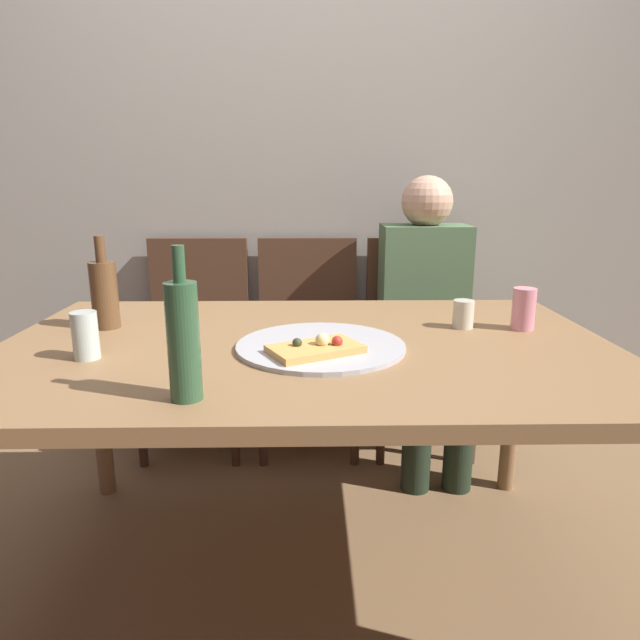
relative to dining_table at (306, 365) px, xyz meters
The scene contains 14 objects.
ground_plane 0.66m from the dining_table, ahead, with size 8.00×8.00×0.00m, color brown.
back_wall 1.31m from the dining_table, 90.00° to the left, with size 6.00×0.10×2.60m, color gray.
dining_table is the anchor object (origin of this frame).
pizza_tray 0.10m from the dining_table, 55.92° to the right, with size 0.44×0.44×0.01m, color #ADADB2.
pizza_slice_last 0.16m from the dining_table, 78.50° to the right, with size 0.26×0.22×0.05m.
wine_bottle 0.63m from the dining_table, 164.81° to the left, with size 0.08×0.08×0.27m.
beer_bottle 0.49m from the dining_table, 120.97° to the right, with size 0.06×0.06×0.31m.
tumbler_near 0.56m from the dining_table, 166.19° to the right, with size 0.06×0.06×0.12m, color #B7C6BC.
tumbler_far 0.49m from the dining_table, 16.79° to the left, with size 0.06×0.06×0.08m, color beige.
soda_can 0.65m from the dining_table, 10.67° to the left, with size 0.07×0.07×0.12m, color pink.
chair_left 1.05m from the dining_table, 118.01° to the left, with size 0.44×0.44×0.90m.
chair_middle 0.93m from the dining_table, 89.69° to the left, with size 0.44×0.44×0.90m.
chair_right 1.05m from the dining_table, 61.93° to the left, with size 0.44×0.44×0.90m.
guest_in_sweater 0.91m from the dining_table, 57.46° to the left, with size 0.36×0.56×1.17m.
Camera 1 is at (0.01, -1.42, 1.15)m, focal length 30.77 mm.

